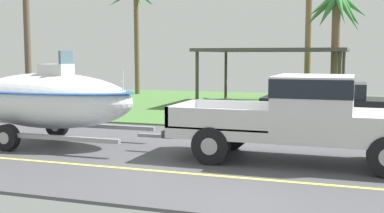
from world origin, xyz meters
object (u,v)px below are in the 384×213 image
at_px(parked_sedan_near, 331,104).
at_px(carport_awning, 275,51).
at_px(boat_on_trailer, 49,100).
at_px(palm_tree_mid, 135,9).
at_px(pickup_truck_towing, 312,115).
at_px(palm_tree_near_left, 336,16).

relative_size(parked_sedan_near, carport_awning, 0.73).
relative_size(boat_on_trailer, palm_tree_mid, 0.97).
bearing_deg(pickup_truck_towing, parked_sedan_near, 89.53).
bearing_deg(carport_awning, palm_tree_mid, 156.93).
relative_size(pickup_truck_towing, palm_tree_mid, 0.89).
height_order(boat_on_trailer, carport_awning, carport_awning).
relative_size(parked_sedan_near, palm_tree_near_left, 0.93).
distance_m(boat_on_trailer, parked_sedan_near, 9.09).
xyz_separation_m(boat_on_trailer, palm_tree_mid, (-4.58, 14.81, 3.72)).
relative_size(pickup_truck_towing, boat_on_trailer, 0.92).
bearing_deg(palm_tree_mid, pickup_truck_towing, -53.01).
height_order(palm_tree_near_left, palm_tree_mid, palm_tree_mid).
height_order(carport_awning, palm_tree_near_left, palm_tree_near_left).
bearing_deg(palm_tree_mid, parked_sedan_near, -37.52).
height_order(parked_sedan_near, carport_awning, carport_awning).
relative_size(pickup_truck_towing, carport_awning, 0.89).
height_order(carport_awning, palm_tree_mid, palm_tree_mid).
relative_size(boat_on_trailer, carport_awning, 0.97).
bearing_deg(palm_tree_near_left, carport_awning, 146.94).
bearing_deg(palm_tree_mid, boat_on_trailer, -72.80).
bearing_deg(palm_tree_near_left, palm_tree_mid, 154.40).
relative_size(pickup_truck_towing, parked_sedan_near, 1.21).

